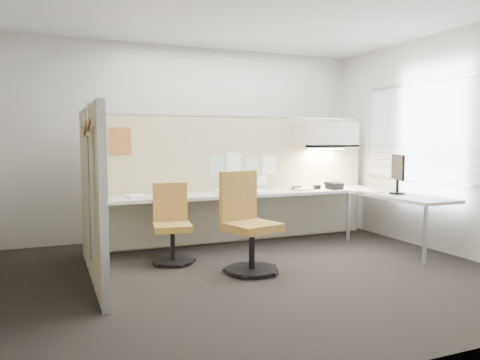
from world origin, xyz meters
name	(u,v)px	position (x,y,z in m)	size (l,w,h in m)	color
floor	(245,275)	(0.00, 0.00, -0.01)	(5.50, 4.50, 0.01)	black
ceiling	(245,5)	(0.00, 0.00, 2.80)	(5.50, 4.50, 0.01)	white
wall_back	(185,142)	(0.00, 2.25, 1.40)	(5.50, 0.02, 2.80)	beige
wall_front	(391,146)	(0.00, -2.25, 1.40)	(5.50, 0.02, 2.80)	beige
wall_right	(444,143)	(2.75, 0.00, 1.40)	(0.02, 4.50, 2.80)	beige
window_pane	(443,131)	(2.73, 0.00, 1.55)	(0.01, 2.80, 1.30)	#8F9BA6
partition_back	(236,180)	(0.55, 1.60, 0.88)	(4.10, 0.06, 1.75)	#CBBC8D
partition_left	(92,195)	(-1.50, 0.50, 0.88)	(0.06, 2.20, 1.75)	#CBBC8D
desk	(275,202)	(0.93, 1.13, 0.60)	(4.00, 2.07, 0.73)	beige
overhead_bin	(326,135)	(1.90, 1.39, 1.51)	(0.90, 0.36, 0.38)	beige
task_light_strip	(326,149)	(1.90, 1.39, 1.30)	(0.60, 0.06, 0.02)	#FFEABF
pinned_papers	(242,169)	(0.63, 1.57, 1.03)	(1.01, 0.00, 0.47)	#8CBF8C
poster	(120,141)	(-1.05, 1.57, 1.42)	(0.28, 0.00, 0.35)	orange
chair_left	(172,226)	(-0.58, 0.82, 0.43)	(0.48, 0.50, 0.91)	black
chair_right	(247,226)	(0.08, 0.12, 0.50)	(0.62, 0.63, 1.08)	black
monitor	(398,172)	(2.30, 0.32, 1.03)	(0.23, 0.45, 0.51)	black
phone	(334,186)	(1.89, 1.16, 0.78)	(0.24, 0.22, 0.12)	black
stapler	(297,188)	(1.37, 1.30, 0.76)	(0.14, 0.04, 0.05)	black
tape_dispenser	(317,187)	(1.67, 1.26, 0.76)	(0.10, 0.06, 0.06)	black
coat_hook	(87,143)	(-1.58, -0.16, 1.41)	(0.18, 0.47, 1.42)	silver
paper_stack_0	(137,196)	(-0.90, 1.28, 0.74)	(0.23, 0.30, 0.03)	white
paper_stack_1	(175,195)	(-0.42, 1.27, 0.74)	(0.23, 0.30, 0.02)	white
paper_stack_2	(223,192)	(0.23, 1.25, 0.75)	(0.23, 0.30, 0.05)	white
paper_stack_3	(261,191)	(0.78, 1.27, 0.74)	(0.23, 0.30, 0.02)	white
paper_stack_4	(301,189)	(1.42, 1.27, 0.75)	(0.23, 0.30, 0.03)	white
paper_stack_5	(370,192)	(2.12, 0.65, 0.74)	(0.23, 0.30, 0.02)	white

